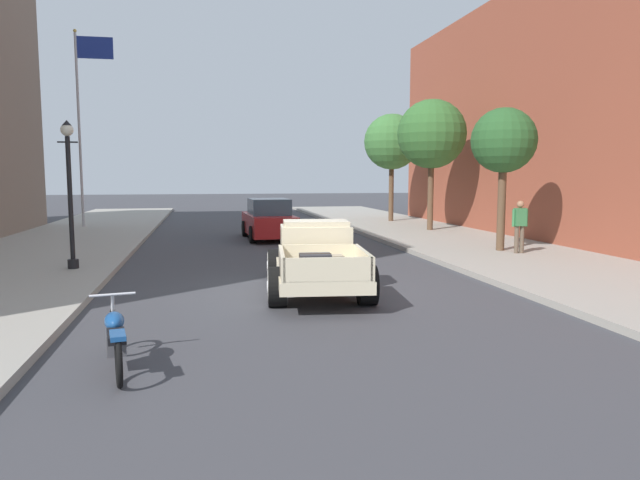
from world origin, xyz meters
The scene contains 11 objects.
ground_plane centered at (0.00, 0.00, 0.00)m, with size 140.00×140.00×0.00m, color #3D3D42.
sidewalk_right centered at (7.25, 0.00, 0.07)m, with size 5.50×64.00×0.15m, color #9E998E.
hotrod_truck_cream centered at (0.29, -0.09, 0.75)m, with size 2.51×5.06×1.58m.
motorcycle_parked centered at (-3.35, -4.90, 0.44)m, with size 0.67×2.10×0.93m.
car_background_red centered at (0.39, 10.78, 0.77)m, with size 2.02×4.37×1.65m.
pedestrian_sidewalk_right centered at (7.54, 3.80, 1.09)m, with size 0.53×0.22×1.65m.
street_lamp_near centered at (-5.58, 3.29, 2.39)m, with size 0.50×0.32×3.85m.
flagpole centered at (-7.65, 16.59, 5.77)m, with size 1.74×0.16×9.16m.
street_tree_nearest centered at (7.30, 4.55, 3.66)m, with size 2.08×2.08×4.60m.
street_tree_second centered at (7.77, 11.82, 4.39)m, with size 3.05×3.05×5.78m.
street_tree_third centered at (7.67, 17.17, 4.34)m, with size 2.94×2.94×5.69m.
Camera 1 is at (-2.13, -12.86, 2.59)m, focal length 32.74 mm.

